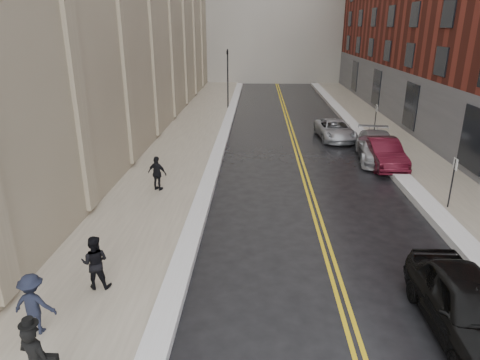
# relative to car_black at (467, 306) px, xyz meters

# --- Properties ---
(ground) EXTENTS (160.00, 160.00, 0.00)m
(ground) POSITION_rel_car_black_xyz_m (-5.20, -0.49, -0.78)
(ground) COLOR black
(ground) RESTS_ON ground
(sidewalk_left) EXTENTS (4.00, 64.00, 0.15)m
(sidewalk_left) POSITION_rel_car_black_xyz_m (-9.70, 15.51, -0.70)
(sidewalk_left) COLOR gray
(sidewalk_left) RESTS_ON ground
(sidewalk_right) EXTENTS (3.00, 64.00, 0.15)m
(sidewalk_right) POSITION_rel_car_black_xyz_m (3.80, 15.51, -0.70)
(sidewalk_right) COLOR gray
(sidewalk_right) RESTS_ON ground
(lane_stripe_a) EXTENTS (0.12, 64.00, 0.01)m
(lane_stripe_a) POSITION_rel_car_black_xyz_m (-2.82, 15.51, -0.77)
(lane_stripe_a) COLOR gold
(lane_stripe_a) RESTS_ON ground
(lane_stripe_b) EXTENTS (0.12, 64.00, 0.01)m
(lane_stripe_b) POSITION_rel_car_black_xyz_m (-2.58, 15.51, -0.77)
(lane_stripe_b) COLOR gold
(lane_stripe_b) RESTS_ON ground
(snow_ridge_left) EXTENTS (0.70, 60.80, 0.26)m
(snow_ridge_left) POSITION_rel_car_black_xyz_m (-7.40, 15.51, -0.65)
(snow_ridge_left) COLOR white
(snow_ridge_left) RESTS_ON ground
(snow_ridge_right) EXTENTS (0.85, 60.80, 0.30)m
(snow_ridge_right) POSITION_rel_car_black_xyz_m (1.95, 15.51, -0.63)
(snow_ridge_right) COLOR white
(snow_ridge_right) RESTS_ON ground
(traffic_signal) EXTENTS (0.18, 0.15, 5.20)m
(traffic_signal) POSITION_rel_car_black_xyz_m (-7.80, 29.51, 2.31)
(traffic_signal) COLOR black
(traffic_signal) RESTS_ON ground
(parking_sign_near) EXTENTS (0.06, 0.35, 2.23)m
(parking_sign_near) POSITION_rel_car_black_xyz_m (2.70, 7.51, 0.58)
(parking_sign_near) COLOR black
(parking_sign_near) RESTS_ON ground
(parking_sign_far) EXTENTS (0.06, 0.35, 2.23)m
(parking_sign_far) POSITION_rel_car_black_xyz_m (2.70, 19.51, 0.58)
(parking_sign_far) COLOR black
(parking_sign_far) RESTS_ON ground
(car_black) EXTENTS (1.85, 4.57, 1.56)m
(car_black) POSITION_rel_car_black_xyz_m (0.00, 0.00, 0.00)
(car_black) COLOR black
(car_black) RESTS_ON ground
(car_maroon) EXTENTS (1.69, 4.52, 1.47)m
(car_maroon) POSITION_rel_car_black_xyz_m (1.60, 13.37, -0.04)
(car_maroon) COLOR #3E0B16
(car_maroon) RESTS_ON ground
(car_silver_near) EXTENTS (2.71, 5.35, 1.49)m
(car_silver_near) POSITION_rel_car_black_xyz_m (1.60, 14.50, -0.03)
(car_silver_near) COLOR #96979D
(car_silver_near) RESTS_ON ground
(car_silver_far) EXTENTS (2.42, 4.71, 1.27)m
(car_silver_far) POSITION_rel_car_black_xyz_m (0.00, 19.04, -0.14)
(car_silver_far) COLOR #A8AAB0
(car_silver_far) RESTS_ON ground
(pedestrian_a) EXTENTS (0.81, 0.65, 1.58)m
(pedestrian_a) POSITION_rel_car_black_xyz_m (-9.58, 1.35, 0.16)
(pedestrian_a) COLOR black
(pedestrian_a) RESTS_ON sidewalk_left
(pedestrian_b) EXTENTS (1.04, 0.63, 1.57)m
(pedestrian_b) POSITION_rel_car_black_xyz_m (-10.35, -0.57, 0.16)
(pedestrian_b) COLOR black
(pedestrian_b) RESTS_ON sidewalk_left
(pedestrian_c) EXTENTS (0.99, 0.67, 1.56)m
(pedestrian_c) POSITION_rel_car_black_xyz_m (-9.54, 8.95, 0.15)
(pedestrian_c) COLOR black
(pedestrian_c) RESTS_ON sidewalk_left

